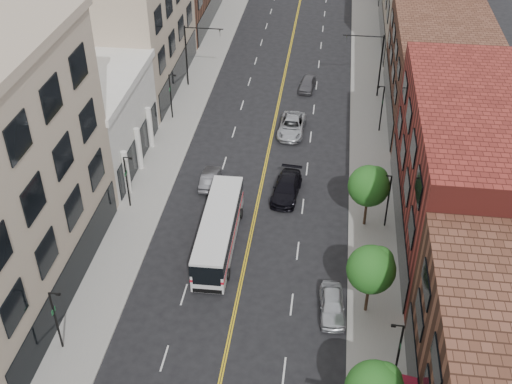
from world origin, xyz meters
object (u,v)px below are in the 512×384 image
at_px(car_parked_far, 332,305).
at_px(car_lane_a, 287,188).
at_px(car_lane_c, 307,84).
at_px(car_lane_b, 292,126).
at_px(car_lane_behind, 210,178).
at_px(city_bus, 219,229).

relative_size(car_parked_far, car_lane_a, 0.81).
height_order(car_lane_a, car_lane_c, car_lane_a).
relative_size(car_lane_b, car_lane_c, 1.38).
xyz_separation_m(car_lane_behind, car_lane_a, (7.09, -0.81, 0.12)).
bearing_deg(car_lane_a, car_lane_c, 94.00).
bearing_deg(car_lane_c, car_lane_behind, -103.43).
xyz_separation_m(car_lane_a, car_lane_b, (-0.46, 11.17, -0.01)).
bearing_deg(city_bus, car_lane_b, 76.01).
distance_m(car_lane_a, car_lane_c, 21.39).
distance_m(city_bus, car_lane_behind, 8.80).
bearing_deg(car_parked_far, city_bus, 141.49).
xyz_separation_m(car_lane_behind, car_lane_b, (6.63, 10.36, 0.10)).
bearing_deg(car_lane_b, car_parked_far, -76.46).
relative_size(car_lane_behind, car_lane_c, 1.01).
bearing_deg(car_parked_far, car_lane_c, 92.02).
height_order(car_lane_behind, car_lane_b, car_lane_b).
height_order(car_parked_far, car_lane_b, car_lane_b).
xyz_separation_m(car_lane_b, car_lane_c, (1.01, 10.22, -0.09)).
height_order(car_lane_behind, car_lane_c, car_lane_c).
xyz_separation_m(car_parked_far, car_lane_b, (-4.93, 25.07, 0.03)).
relative_size(car_parked_far, car_lane_behind, 1.07).
height_order(city_bus, car_lane_a, city_bus).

